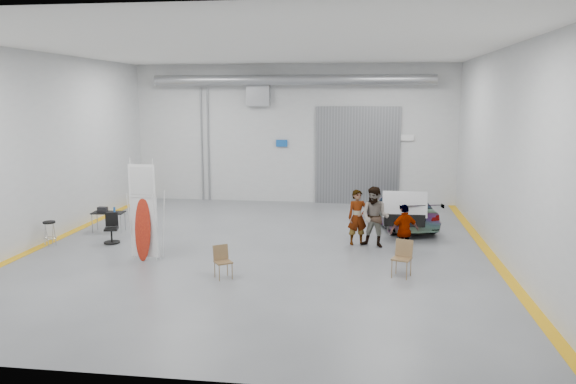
# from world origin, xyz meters

# --- Properties ---
(ground) EXTENTS (16.00, 16.00, 0.00)m
(ground) POSITION_xyz_m (0.00, 0.00, 0.00)
(ground) COLOR slate
(ground) RESTS_ON ground
(room_shell) EXTENTS (14.02, 16.18, 6.01)m
(room_shell) POSITION_xyz_m (0.24, 2.22, 4.08)
(room_shell) COLOR #B9BBBE
(room_shell) RESTS_ON ground
(sedan_car) EXTENTS (2.82, 4.53, 1.22)m
(sedan_car) POSITION_xyz_m (4.43, 3.80, 0.61)
(sedan_car) COLOR silver
(sedan_car) RESTS_ON ground
(person_a) EXTENTS (0.73, 0.59, 1.75)m
(person_a) POSITION_xyz_m (2.92, 1.05, 0.87)
(person_a) COLOR #946B50
(person_a) RESTS_ON ground
(person_b) EXTENTS (1.10, 0.96, 1.89)m
(person_b) POSITION_xyz_m (3.46, 0.83, 0.95)
(person_b) COLOR #446D7D
(person_b) RESTS_ON ground
(person_c) EXTENTS (0.98, 0.74, 1.56)m
(person_c) POSITION_xyz_m (4.29, -0.21, 0.78)
(person_c) COLOR brown
(person_c) RESTS_ON ground
(surfboard_display) EXTENTS (0.83, 0.27, 2.93)m
(surfboard_display) POSITION_xyz_m (-3.03, -1.55, 1.19)
(surfboard_display) COLOR white
(surfboard_display) RESTS_ON ground
(folding_chair_near) EXTENTS (0.55, 0.60, 0.85)m
(folding_chair_near) POSITION_xyz_m (-0.43, -2.80, 0.26)
(folding_chair_near) COLOR brown
(folding_chair_near) RESTS_ON ground
(folding_chair_far) EXTENTS (0.57, 0.60, 0.95)m
(folding_chair_far) POSITION_xyz_m (4.11, -2.07, 0.30)
(folding_chair_far) COLOR brown
(folding_chair_far) RESTS_ON ground
(shop_stool) EXTENTS (0.40, 0.40, 0.78)m
(shop_stool) POSITION_xyz_m (-6.60, -0.42, 0.39)
(shop_stool) COLOR black
(shop_stool) RESTS_ON ground
(work_table) EXTENTS (1.12, 0.63, 0.88)m
(work_table) POSITION_xyz_m (-5.67, 1.62, 0.68)
(work_table) COLOR gray
(work_table) RESTS_ON ground
(office_chair) EXTENTS (0.52, 0.54, 0.95)m
(office_chair) POSITION_xyz_m (-4.81, 0.16, 0.42)
(office_chair) COLOR black
(office_chair) RESTS_ON ground
(trunk_lid) EXTENTS (1.43, 0.87, 0.04)m
(trunk_lid) POSITION_xyz_m (4.43, 1.94, 1.24)
(trunk_lid) COLOR silver
(trunk_lid) RESTS_ON sedan_car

